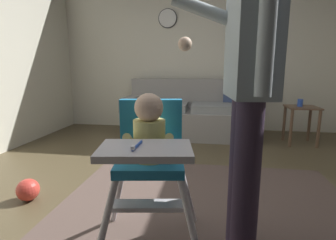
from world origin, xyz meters
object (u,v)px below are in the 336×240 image
at_px(toy_ball, 28,190).
at_px(side_table, 301,117).
at_px(adult_standing, 248,87).
at_px(wall_clock, 168,18).
at_px(couch, 190,114).
at_px(high_chair, 150,147).
at_px(sippy_cup, 300,103).

relative_size(toy_ball, side_table, 0.34).
relative_size(adult_standing, side_table, 3.18).
xyz_separation_m(adult_standing, side_table, (1.05, 2.40, -0.56)).
height_order(toy_ball, side_table, side_table).
bearing_deg(side_table, adult_standing, -113.69).
relative_size(toy_ball, wall_clock, 0.56).
height_order(couch, toy_ball, couch).
relative_size(couch, side_table, 3.79).
bearing_deg(adult_standing, high_chair, 0.26).
bearing_deg(wall_clock, adult_standing, -73.88).
height_order(couch, wall_clock, wall_clock).
bearing_deg(adult_standing, sippy_cup, -118.85).
bearing_deg(adult_standing, wall_clock, -79.72).
bearing_deg(toy_ball, wall_clock, 76.33).
bearing_deg(toy_ball, couch, 64.35).
distance_m(high_chair, wall_clock, 3.45).
distance_m(couch, wall_clock, 1.63).
height_order(high_chair, sippy_cup, high_chair).
height_order(high_chair, side_table, high_chair).
distance_m(toy_ball, wall_clock, 3.36).
bearing_deg(toy_ball, adult_standing, -12.65).
height_order(couch, sippy_cup, couch).
distance_m(toy_ball, sippy_cup, 3.35).
xyz_separation_m(high_chair, wall_clock, (-0.41, 3.20, 1.21)).
distance_m(adult_standing, wall_clock, 3.40).
relative_size(couch, high_chair, 2.16).
bearing_deg(couch, adult_standing, 10.12).
distance_m(side_table, wall_clock, 2.55).
distance_m(toy_ball, side_table, 3.35).
relative_size(adult_standing, sippy_cup, 16.52).
relative_size(sippy_cup, wall_clock, 0.32).
xyz_separation_m(side_table, sippy_cup, (-0.03, 0.00, 0.19)).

